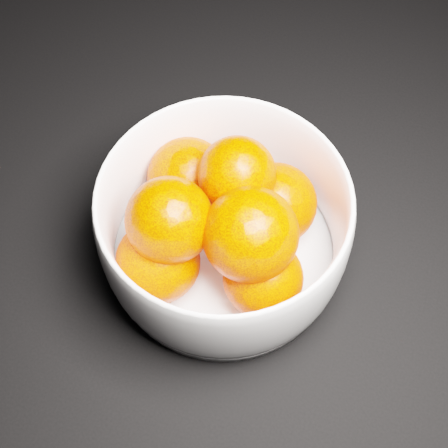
# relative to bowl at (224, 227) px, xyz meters

# --- Properties ---
(bowl) EXTENTS (0.19, 0.19, 0.09)m
(bowl) POSITION_rel_bowl_xyz_m (0.00, 0.00, 0.00)
(bowl) COLOR white
(bowl) RESTS_ON ground
(orange_pile) EXTENTS (0.15, 0.14, 0.11)m
(orange_pile) POSITION_rel_bowl_xyz_m (-0.00, -0.00, 0.01)
(orange_pile) COLOR #EC3700
(orange_pile) RESTS_ON bowl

